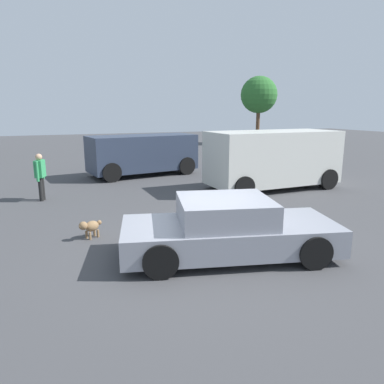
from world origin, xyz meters
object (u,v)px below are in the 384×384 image
Objects in this scene: sedan_foreground at (228,229)px; dog at (90,226)px; van_white at (273,158)px; pedestrian at (40,173)px; suv_dark at (142,153)px.

dog is at bearing 153.99° from sedan_foreground.
van_white is (7.01, 3.06, 0.87)m from dog.
sedan_foreground is 2.96× the size of pedestrian.
suv_dark is at bearing 128.43° from van_white.
sedan_foreground is 8.41× the size of dog.
dog is at bearing -157.72° from van_white.
suv_dark reaches higher than dog.
dog is at bearing 58.68° from suv_dark.
van_white reaches higher than suv_dark.
sedan_foreground is at bearing 137.76° from pedestrian.
sedan_foreground is 0.93× the size of van_white.
pedestrian reaches higher than sedan_foreground.
pedestrian reaches higher than dog.
suv_dark is at bearing -141.94° from dog.
pedestrian is at bearing 133.02° from sedan_foreground.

